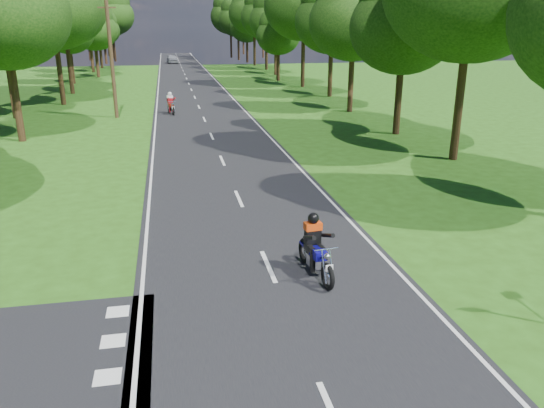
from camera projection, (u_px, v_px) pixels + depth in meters
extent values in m
plane|color=#285112|center=(284.00, 303.00, 12.44)|extent=(160.00, 160.00, 0.00)
cube|color=black|center=(189.00, 84.00, 58.93)|extent=(7.00, 140.00, 0.02)
cube|color=silver|center=(268.00, 266.00, 14.29)|extent=(0.12, 2.00, 0.01)
cube|color=silver|center=(239.00, 198.00, 19.87)|extent=(0.12, 2.00, 0.01)
cube|color=silver|center=(222.00, 160.00, 25.45)|extent=(0.12, 2.00, 0.01)
cube|color=silver|center=(212.00, 136.00, 31.03)|extent=(0.12, 2.00, 0.01)
cube|color=silver|center=(204.00, 119.00, 36.61)|extent=(0.12, 2.00, 0.01)
cube|color=silver|center=(199.00, 107.00, 42.19)|extent=(0.12, 2.00, 0.01)
cube|color=silver|center=(195.00, 97.00, 47.76)|extent=(0.12, 2.00, 0.01)
cube|color=silver|center=(191.00, 90.00, 53.34)|extent=(0.12, 2.00, 0.01)
cube|color=silver|center=(189.00, 84.00, 58.92)|extent=(0.12, 2.00, 0.01)
cube|color=silver|center=(187.00, 79.00, 64.50)|extent=(0.12, 2.00, 0.01)
cube|color=silver|center=(185.00, 74.00, 70.08)|extent=(0.12, 2.00, 0.01)
cube|color=silver|center=(183.00, 71.00, 75.66)|extent=(0.12, 2.00, 0.01)
cube|color=silver|center=(182.00, 68.00, 81.24)|extent=(0.12, 2.00, 0.01)
cube|color=silver|center=(181.00, 65.00, 86.82)|extent=(0.12, 2.00, 0.01)
cube|color=silver|center=(180.00, 62.00, 92.40)|extent=(0.12, 2.00, 0.01)
cube|color=silver|center=(179.00, 60.00, 97.98)|extent=(0.12, 2.00, 0.01)
cube|color=silver|center=(178.00, 58.00, 103.56)|extent=(0.12, 2.00, 0.01)
cube|color=silver|center=(177.00, 57.00, 109.13)|extent=(0.12, 2.00, 0.01)
cube|color=silver|center=(176.00, 55.00, 114.71)|extent=(0.12, 2.00, 0.01)
cube|color=silver|center=(176.00, 54.00, 120.29)|extent=(0.12, 2.00, 0.01)
cube|color=silver|center=(159.00, 84.00, 58.33)|extent=(0.10, 140.00, 0.01)
cube|color=silver|center=(218.00, 83.00, 59.52)|extent=(0.10, 140.00, 0.01)
cube|color=silver|center=(107.00, 377.00, 9.79)|extent=(0.50, 0.50, 0.01)
cube|color=silver|center=(113.00, 341.00, 10.91)|extent=(0.50, 0.50, 0.01)
cube|color=silver|center=(118.00, 312.00, 12.02)|extent=(0.50, 0.50, 0.01)
cylinder|color=black|center=(17.00, 106.00, 29.20)|extent=(0.40, 0.40, 3.91)
ellipsoid|color=black|center=(3.00, 13.00, 27.65)|extent=(6.85, 6.85, 5.82)
cylinder|color=black|center=(12.00, 91.00, 36.62)|extent=(0.40, 0.40, 3.79)
ellipsoid|color=black|center=(1.00, 19.00, 35.13)|extent=(6.64, 6.64, 5.64)
cylinder|color=black|center=(61.00, 78.00, 42.89)|extent=(0.40, 0.40, 4.32)
ellipsoid|color=black|center=(52.00, 8.00, 41.18)|extent=(7.56, 7.56, 6.42)
cylinder|color=black|center=(70.00, 70.00, 49.77)|extent=(0.40, 0.40, 4.40)
ellipsoid|color=black|center=(63.00, 9.00, 48.03)|extent=(7.71, 7.71, 6.55)
cylinder|color=black|center=(72.00, 69.00, 58.72)|extent=(0.40, 0.40, 3.20)
ellipsoid|color=black|center=(68.00, 31.00, 57.46)|extent=(5.60, 5.60, 4.76)
ellipsoid|color=black|center=(66.00, 16.00, 56.96)|extent=(4.80, 4.80, 4.08)
ellipsoid|color=black|center=(64.00, 1.00, 56.46)|extent=(3.60, 3.60, 3.06)
cylinder|color=black|center=(97.00, 64.00, 65.91)|extent=(0.40, 0.40, 3.22)
ellipsoid|color=black|center=(94.00, 30.00, 64.64)|extent=(5.64, 5.64, 4.79)
ellipsoid|color=black|center=(93.00, 17.00, 64.14)|extent=(4.83, 4.83, 4.11)
ellipsoid|color=black|center=(91.00, 3.00, 63.63)|extent=(3.62, 3.62, 3.08)
cylinder|color=black|center=(92.00, 59.00, 72.79)|extent=(0.40, 0.40, 3.61)
ellipsoid|color=black|center=(88.00, 25.00, 71.36)|extent=(6.31, 6.31, 5.37)
ellipsoid|color=black|center=(87.00, 11.00, 70.80)|extent=(5.41, 5.41, 4.60)
cylinder|color=black|center=(101.00, 59.00, 80.28)|extent=(0.40, 0.40, 2.67)
ellipsoid|color=black|center=(99.00, 36.00, 79.22)|extent=(4.67, 4.67, 3.97)
ellipsoid|color=black|center=(98.00, 27.00, 78.81)|extent=(4.00, 4.00, 3.40)
ellipsoid|color=black|center=(97.00, 18.00, 78.39)|extent=(3.00, 3.00, 2.55)
cylinder|color=black|center=(106.00, 54.00, 88.68)|extent=(0.40, 0.40, 3.09)
ellipsoid|color=black|center=(103.00, 31.00, 87.47)|extent=(5.40, 5.40, 4.59)
ellipsoid|color=black|center=(102.00, 21.00, 86.98)|extent=(4.63, 4.63, 3.93)
ellipsoid|color=black|center=(101.00, 11.00, 86.50)|extent=(3.47, 3.47, 2.95)
cylinder|color=black|center=(114.00, 48.00, 94.69)|extent=(0.40, 0.40, 4.48)
ellipsoid|color=black|center=(111.00, 16.00, 92.92)|extent=(7.84, 7.84, 6.66)
ellipsoid|color=black|center=(110.00, 2.00, 92.22)|extent=(6.72, 6.72, 5.71)
cylinder|color=black|center=(113.00, 48.00, 102.91)|extent=(0.40, 0.40, 4.09)
ellipsoid|color=black|center=(110.00, 20.00, 101.29)|extent=(7.16, 7.16, 6.09)
ellipsoid|color=black|center=(109.00, 9.00, 100.65)|extent=(6.14, 6.14, 5.22)
cylinder|color=black|center=(458.00, 112.00, 25.05)|extent=(0.40, 0.40, 4.56)
cylinder|color=black|center=(398.00, 105.00, 31.24)|extent=(0.40, 0.40, 3.49)
ellipsoid|color=black|center=(404.00, 28.00, 29.86)|extent=(6.12, 6.12, 5.20)
cylinder|color=black|center=(351.00, 87.00, 39.49)|extent=(0.40, 0.40, 3.69)
ellipsoid|color=black|center=(354.00, 22.00, 38.04)|extent=(6.46, 6.46, 5.49)
cylinder|color=black|center=(330.00, 76.00, 47.90)|extent=(0.40, 0.40, 3.74)
ellipsoid|color=black|center=(332.00, 22.00, 46.43)|extent=(6.55, 6.55, 5.57)
cylinder|color=black|center=(303.00, 64.00, 55.40)|extent=(0.40, 0.40, 4.64)
ellipsoid|color=black|center=(304.00, 6.00, 53.57)|extent=(8.12, 8.12, 6.91)
cylinder|color=black|center=(278.00, 68.00, 62.16)|extent=(0.40, 0.40, 2.91)
ellipsoid|color=black|center=(278.00, 36.00, 61.01)|extent=(5.09, 5.09, 4.33)
ellipsoid|color=black|center=(278.00, 23.00, 60.56)|extent=(4.36, 4.36, 3.71)
ellipsoid|color=black|center=(278.00, 10.00, 60.10)|extent=(3.27, 3.27, 2.78)
cylinder|color=black|center=(276.00, 59.00, 69.18)|extent=(0.40, 0.40, 3.88)
ellipsoid|color=black|center=(276.00, 21.00, 67.65)|extent=(6.78, 6.78, 5.77)
ellipsoid|color=black|center=(276.00, 5.00, 67.04)|extent=(5.81, 5.81, 4.94)
cylinder|color=black|center=(266.00, 55.00, 77.07)|extent=(0.40, 0.40, 4.18)
ellipsoid|color=black|center=(266.00, 17.00, 75.42)|extent=(7.31, 7.31, 6.21)
ellipsoid|color=black|center=(266.00, 2.00, 74.77)|extent=(6.27, 6.27, 5.33)
cylinder|color=black|center=(255.00, 51.00, 85.27)|extent=(0.40, 0.40, 4.63)
ellipsoid|color=black|center=(254.00, 13.00, 83.45)|extent=(8.11, 8.11, 6.89)
cylinder|color=black|center=(247.00, 52.00, 92.23)|extent=(0.40, 0.40, 3.36)
ellipsoid|color=black|center=(247.00, 27.00, 90.90)|extent=(5.88, 5.88, 5.00)
ellipsoid|color=black|center=(247.00, 17.00, 90.38)|extent=(5.04, 5.04, 4.29)
ellipsoid|color=black|center=(247.00, 7.00, 89.85)|extent=(3.78, 3.78, 3.21)
cylinder|color=black|center=(239.00, 49.00, 98.74)|extent=(0.40, 0.40, 4.09)
ellipsoid|color=black|center=(238.00, 20.00, 97.12)|extent=(7.15, 7.15, 6.08)
ellipsoid|color=black|center=(238.00, 9.00, 96.49)|extent=(6.13, 6.13, 5.21)
cylinder|color=black|center=(231.00, 46.00, 105.80)|extent=(0.40, 0.40, 4.48)
ellipsoid|color=black|center=(230.00, 17.00, 104.04)|extent=(7.84, 7.84, 6.66)
ellipsoid|color=black|center=(230.00, 5.00, 103.34)|extent=(6.72, 6.72, 5.71)
cylinder|color=black|center=(109.00, 47.00, 111.57)|extent=(0.40, 0.40, 3.84)
ellipsoid|color=black|center=(106.00, 23.00, 110.06)|extent=(6.72, 6.72, 5.71)
ellipsoid|color=black|center=(105.00, 13.00, 109.46)|extent=(5.76, 5.76, 4.90)
ellipsoid|color=black|center=(104.00, 4.00, 108.86)|extent=(4.32, 4.32, 3.67)
cylinder|color=black|center=(243.00, 45.00, 118.63)|extent=(0.40, 0.40, 4.16)
ellipsoid|color=black|center=(243.00, 20.00, 116.99)|extent=(7.28, 7.28, 6.19)
ellipsoid|color=black|center=(243.00, 11.00, 116.34)|extent=(6.24, 6.24, 5.30)
ellipsoid|color=black|center=(243.00, 1.00, 115.69)|extent=(4.68, 4.68, 3.98)
cylinder|color=black|center=(90.00, 51.00, 97.31)|extent=(0.40, 0.40, 3.52)
ellipsoid|color=black|center=(87.00, 26.00, 95.92)|extent=(6.16, 6.16, 5.24)
ellipsoid|color=black|center=(86.00, 16.00, 95.38)|extent=(5.28, 5.28, 4.49)
ellipsoid|color=black|center=(85.00, 6.00, 94.83)|extent=(3.96, 3.96, 3.37)
cylinder|color=black|center=(263.00, 46.00, 105.92)|extent=(0.40, 0.40, 4.48)
ellipsoid|color=black|center=(263.00, 17.00, 104.16)|extent=(7.84, 7.84, 6.66)
ellipsoid|color=black|center=(263.00, 5.00, 103.46)|extent=(6.72, 6.72, 5.71)
cylinder|color=#382616|center=(111.00, 59.00, 36.11)|extent=(0.26, 0.26, 8.00)
cube|color=#382616|center=(107.00, 7.00, 35.05)|extent=(1.20, 0.10, 0.10)
imported|color=#B4B7BC|center=(172.00, 59.00, 90.20)|extent=(2.05, 4.44, 1.47)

